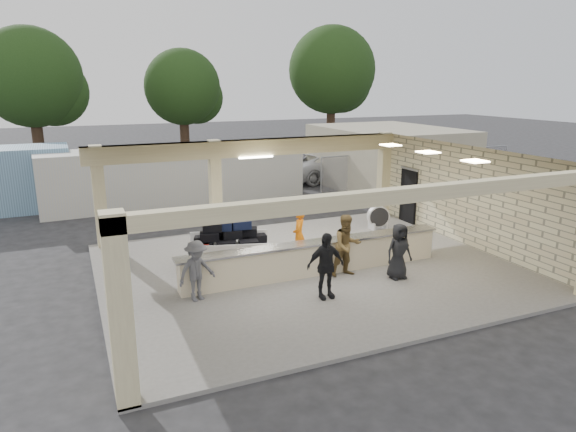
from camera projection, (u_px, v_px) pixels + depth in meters
name	position (u px, v px, depth m)	size (l,w,h in m)	color
ground	(308.00, 271.00, 15.55)	(120.00, 120.00, 0.00)	#242427
pavilion	(305.00, 222.00, 15.88)	(12.01, 10.00, 3.55)	slate
baggage_counter	(315.00, 258.00, 14.96)	(8.20, 0.58, 0.98)	beige
luggage_cart	(228.00, 241.00, 15.48)	(2.72, 2.09, 1.40)	silver
drum_fan	(378.00, 216.00, 19.53)	(0.86, 0.49, 0.91)	silver
baggage_handler	(299.00, 235.00, 16.06)	(0.59, 0.33, 1.63)	orange
passenger_a	(347.00, 246.00, 14.70)	(0.88, 0.39, 1.82)	brown
passenger_b	(325.00, 266.00, 13.18)	(1.03, 0.37, 1.75)	black
passenger_c	(197.00, 271.00, 13.05)	(1.03, 0.36, 1.59)	#525257
passenger_d	(399.00, 251.00, 14.53)	(0.79, 0.32, 1.61)	black
car_white_a	(330.00, 166.00, 29.96)	(2.65, 5.59, 1.60)	silver
car_white_b	(384.00, 162.00, 32.08)	(1.70, 4.57, 1.44)	silver
car_dark	(273.00, 166.00, 30.11)	(1.67, 4.73, 1.58)	black
container_white	(177.00, 175.00, 24.19)	(12.11, 2.42, 2.62)	#BBBBB7
fence	(421.00, 169.00, 27.50)	(12.06, 0.06, 2.03)	gray
tree_left	(37.00, 81.00, 32.65)	(6.60, 6.30, 9.00)	#382619
tree_mid	(186.00, 90.00, 38.42)	(6.00, 5.60, 8.00)	#382619
tree_right	(334.00, 74.00, 41.82)	(7.20, 7.00, 10.00)	#382619
adjacent_building	(387.00, 158.00, 27.67)	(6.00, 8.00, 3.20)	#AFA78B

